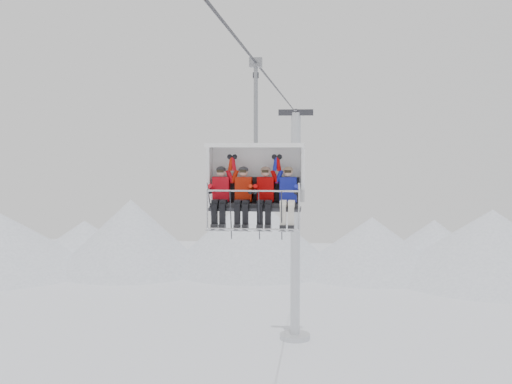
# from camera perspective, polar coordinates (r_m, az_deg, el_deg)

# --- Properties ---
(ridgeline) EXTENTS (72.00, 21.00, 7.00)m
(ridgeline) POSITION_cam_1_polar(r_m,az_deg,el_deg) (57.93, 2.80, -4.40)
(ridgeline) COLOR white
(ridgeline) RESTS_ON ground
(lift_tower_right) EXTENTS (2.00, 1.80, 13.48)m
(lift_tower_right) POSITION_cam_1_polar(r_m,az_deg,el_deg) (37.62, 3.52, -4.45)
(lift_tower_right) COLOR silver
(lift_tower_right) RESTS_ON ground
(haul_cable) EXTENTS (0.06, 50.00, 0.06)m
(haul_cable) POSITION_cam_1_polar(r_m,az_deg,el_deg) (15.38, 0.00, 11.42)
(haul_cable) COLOR #313137
(haul_cable) RESTS_ON lift_tower_left
(chairlift_carrier) EXTENTS (2.30, 1.17, 3.98)m
(chairlift_carrier) POSITION_cam_1_polar(r_m,az_deg,el_deg) (15.34, 0.03, 1.56)
(chairlift_carrier) COLOR black
(chairlift_carrier) RESTS_ON haul_cable
(skier_far_left) EXTENTS (0.39, 1.69, 1.58)m
(skier_far_left) POSITION_cam_1_polar(r_m,az_deg,el_deg) (15.17, -3.17, -0.23)
(skier_far_left) COLOR red
(skier_far_left) RESTS_ON chairlift_carrier
(skier_center_left) EXTENTS (0.39, 1.69, 1.58)m
(skier_center_left) POSITION_cam_1_polar(r_m,az_deg,el_deg) (15.10, -1.16, -0.25)
(skier_center_left) COLOR #BC1B06
(skier_center_left) RESTS_ON chairlift_carrier
(skier_center_right) EXTENTS (0.39, 1.69, 1.58)m
(skier_center_right) POSITION_cam_1_polar(r_m,az_deg,el_deg) (15.04, 0.83, -0.26)
(skier_center_right) COLOR #B40202
(skier_center_right) RESTS_ON chairlift_carrier
(skier_far_right) EXTENTS (0.39, 1.69, 1.58)m
(skier_far_right) POSITION_cam_1_polar(r_m,az_deg,el_deg) (15.00, 2.85, -0.28)
(skier_far_right) COLOR #161F9B
(skier_far_right) RESTS_ON chairlift_carrier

